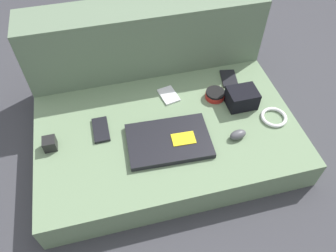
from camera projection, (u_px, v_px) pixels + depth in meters
ground_plane at (168, 149)px, 1.43m from camera, size 8.00×8.00×0.00m
couch_seat at (168, 139)px, 1.38m from camera, size 1.06×0.63×0.14m
couch_backrest at (146, 50)px, 1.52m from camera, size 1.06×0.20×0.45m
laptop at (169, 141)px, 1.27m from camera, size 0.33×0.23×0.03m
computer_mouse at (238, 135)px, 1.28m from camera, size 0.08×0.05×0.03m
speaker_puck at (215, 95)px, 1.43m from camera, size 0.09×0.09×0.03m
phone_silver at (101, 130)px, 1.32m from camera, size 0.06×0.13×0.01m
phone_black at (169, 95)px, 1.44m from camera, size 0.09×0.11×0.01m
phone_small at (229, 79)px, 1.51m from camera, size 0.09×0.12×0.01m
camera_pouch at (242, 98)px, 1.38m from camera, size 0.12×0.10×0.08m
charger_brick at (50, 144)px, 1.25m from camera, size 0.05×0.05×0.05m
cable_coil at (274, 117)px, 1.36m from camera, size 0.11×0.11×0.01m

